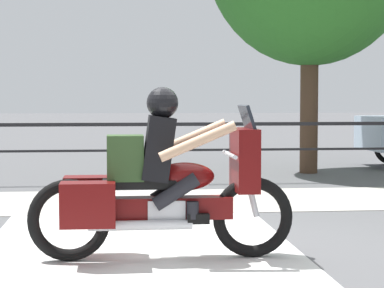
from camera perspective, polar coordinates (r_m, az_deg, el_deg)
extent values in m
plane|color=#565659|center=(7.41, 0.88, -8.00)|extent=(120.00, 120.00, 0.00)
cube|color=#B7B2A8|center=(10.74, -1.26, -4.33)|extent=(44.00, 2.40, 0.01)
cube|color=silver|center=(7.16, -3.91, -8.38)|extent=(3.06, 6.00, 0.01)
cube|color=black|center=(12.75, -2.03, 1.51)|extent=(36.00, 0.04, 0.06)
cube|color=black|center=(12.77, -2.02, -0.47)|extent=(36.00, 0.03, 0.04)
cylinder|color=black|center=(12.78, -2.02, -0.71)|extent=(0.05, 0.05, 1.05)
torus|color=black|center=(6.99, 4.66, -5.58)|extent=(0.75, 0.11, 0.75)
torus|color=black|center=(6.89, -9.36, -5.76)|extent=(0.75, 0.11, 0.75)
cube|color=#5B0C0C|center=(6.88, -2.30, -4.89)|extent=(1.28, 0.22, 0.20)
cube|color=silver|center=(6.89, -2.01, -5.29)|extent=(0.34, 0.26, 0.26)
ellipsoid|color=#5B0C0C|center=(6.85, -0.61, -2.49)|extent=(0.56, 0.30, 0.26)
cube|color=black|center=(6.84, -3.72, -3.02)|extent=(0.74, 0.28, 0.08)
cube|color=#5B0C0C|center=(6.91, 4.03, -1.20)|extent=(0.20, 0.56, 0.58)
cube|color=#1E232B|center=(6.90, 4.21, 2.02)|extent=(0.10, 0.48, 0.24)
cylinder|color=silver|center=(6.89, 2.88, -0.80)|extent=(0.04, 0.70, 0.04)
cylinder|color=silver|center=(6.73, -3.94, -6.20)|extent=(0.93, 0.09, 0.09)
cube|color=#5B0C0C|center=(6.62, -7.94, -4.59)|extent=(0.48, 0.28, 0.39)
cube|color=#5B0C0C|center=(7.09, -7.80, -4.04)|extent=(0.48, 0.28, 0.39)
cylinder|color=silver|center=(6.95, 4.43, -3.40)|extent=(0.18, 0.06, 0.53)
cube|color=black|center=(6.81, -2.59, -0.33)|extent=(0.32, 0.36, 0.61)
sphere|color=tan|center=(6.80, -2.27, 2.98)|extent=(0.23, 0.23, 0.23)
sphere|color=black|center=(6.80, -2.27, 3.15)|extent=(0.29, 0.29, 0.29)
cylinder|color=black|center=(6.71, -1.23, -3.66)|extent=(0.44, 0.13, 0.34)
cylinder|color=black|center=(6.75, 0.05, -5.06)|extent=(0.11, 0.11, 0.16)
cube|color=black|center=(6.77, 0.47, -5.71)|extent=(0.20, 0.10, 0.09)
cylinder|color=black|center=(7.01, -1.43, -3.35)|extent=(0.44, 0.13, 0.34)
cylinder|color=black|center=(7.05, -0.21, -4.69)|extent=(0.11, 0.11, 0.16)
cube|color=black|center=(7.06, 0.20, -5.31)|extent=(0.20, 0.10, 0.09)
cylinder|color=tan|center=(6.54, 0.44, 0.19)|extent=(0.69, 0.09, 0.36)
cylinder|color=tan|center=(7.13, -0.09, 0.48)|extent=(0.69, 0.09, 0.36)
cube|color=#2D4723|center=(6.81, -5.11, -1.06)|extent=(0.33, 0.30, 0.41)
cylinder|color=#473323|center=(14.74, 8.91, 2.94)|extent=(0.35, 0.35, 2.65)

